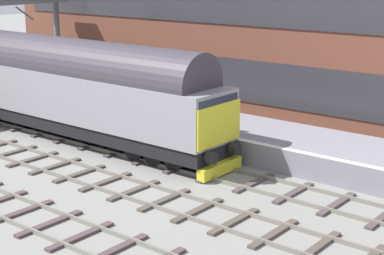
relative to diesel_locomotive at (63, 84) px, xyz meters
name	(u,v)px	position (x,y,z in m)	size (l,w,h in m)	color
ground_plane	(140,155)	(0.00, -4.90, -2.48)	(140.00, 140.00, 0.00)	gray
track_main	(140,153)	(0.00, -4.90, -2.43)	(2.50, 60.00, 0.15)	slate
track_adjacent_west	(80,173)	(-3.38, -4.90, -2.43)	(2.50, 60.00, 0.15)	slate
station_platform	(193,127)	(3.60, -4.90, -1.98)	(4.00, 44.00, 1.01)	gray
station_building	(224,2)	(10.64, -1.49, 3.33)	(5.96, 29.18, 11.63)	brown
diesel_locomotive	(63,84)	(0.00, 0.00, 0.00)	(2.74, 18.60, 4.68)	black
platform_number_sign	(208,103)	(1.98, -7.05, -0.25)	(0.10, 0.44, 1.83)	slate
waiting_passenger	(160,93)	(3.16, -3.27, -0.49)	(0.43, 0.49, 1.64)	#332D35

